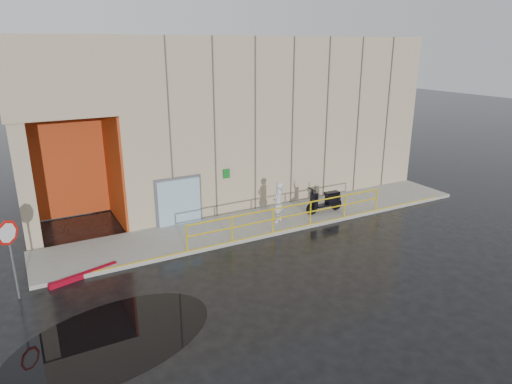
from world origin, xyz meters
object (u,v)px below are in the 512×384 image
scooter (325,195)px  red_curb (84,275)px  stop_sign (9,243)px  person (278,202)px

scooter → red_curb: bearing=-173.8°
stop_sign → red_curb: stop_sign is taller
person → stop_sign: bearing=-27.9°
person → red_curb: person is taller
scooter → stop_sign: size_ratio=0.73×
red_curb → scooter: bearing=4.9°
stop_sign → red_curb: 2.78m
person → red_curb: bearing=-29.2°
stop_sign → person: bearing=-12.9°
person → scooter: person is taller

